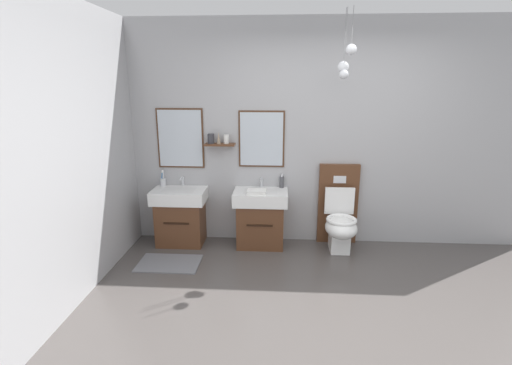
{
  "coord_description": "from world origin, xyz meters",
  "views": [
    {
      "loc": [
        -0.57,
        -2.66,
        1.95
      ],
      "look_at": [
        -0.83,
        1.37,
        0.85
      ],
      "focal_mm": 26.01,
      "sensor_mm": 36.0,
      "label": 1
    }
  ],
  "objects_px": {
    "vanity_sink_right": "(261,216)",
    "toilet": "(339,218)",
    "vanity_sink_left": "(181,215)",
    "folded_hand_towel": "(257,192)",
    "soap_dispenser": "(282,182)",
    "toothbrush_cup": "(163,182)"
  },
  "relations": [
    {
      "from": "toilet",
      "to": "vanity_sink_right",
      "type": "bearing_deg",
      "value": 179.0
    },
    {
      "from": "vanity_sink_left",
      "to": "folded_hand_towel",
      "type": "relative_size",
      "value": 3.17
    },
    {
      "from": "vanity_sink_right",
      "to": "toilet",
      "type": "height_order",
      "value": "toilet"
    },
    {
      "from": "folded_hand_towel",
      "to": "vanity_sink_left",
      "type": "bearing_deg",
      "value": 172.6
    },
    {
      "from": "vanity_sink_left",
      "to": "toilet",
      "type": "relative_size",
      "value": 0.7
    },
    {
      "from": "soap_dispenser",
      "to": "folded_hand_towel",
      "type": "distance_m",
      "value": 0.41
    },
    {
      "from": "vanity_sink_right",
      "to": "toothbrush_cup",
      "type": "height_order",
      "value": "toothbrush_cup"
    },
    {
      "from": "vanity_sink_left",
      "to": "folded_hand_towel",
      "type": "bearing_deg",
      "value": -7.4
    },
    {
      "from": "vanity_sink_left",
      "to": "folded_hand_towel",
      "type": "distance_m",
      "value": 1.02
    },
    {
      "from": "vanity_sink_right",
      "to": "vanity_sink_left",
      "type": "bearing_deg",
      "value": 180.0
    },
    {
      "from": "vanity_sink_right",
      "to": "soap_dispenser",
      "type": "distance_m",
      "value": 0.5
    },
    {
      "from": "folded_hand_towel",
      "to": "soap_dispenser",
      "type": "bearing_deg",
      "value": 43.61
    },
    {
      "from": "vanity_sink_right",
      "to": "soap_dispenser",
      "type": "height_order",
      "value": "soap_dispenser"
    },
    {
      "from": "vanity_sink_left",
      "to": "soap_dispenser",
      "type": "relative_size",
      "value": 4.02
    },
    {
      "from": "vanity_sink_left",
      "to": "vanity_sink_right",
      "type": "height_order",
      "value": "same"
    },
    {
      "from": "vanity_sink_right",
      "to": "soap_dispenser",
      "type": "xyz_separation_m",
      "value": [
        0.25,
        0.15,
        0.4
      ]
    },
    {
      "from": "folded_hand_towel",
      "to": "toothbrush_cup",
      "type": "bearing_deg",
      "value": 167.34
    },
    {
      "from": "soap_dispenser",
      "to": "folded_hand_towel",
      "type": "xyz_separation_m",
      "value": [
        -0.29,
        -0.28,
        -0.05
      ]
    },
    {
      "from": "vanity_sink_left",
      "to": "toothbrush_cup",
      "type": "bearing_deg",
      "value": 149.16
    },
    {
      "from": "vanity_sink_right",
      "to": "folded_hand_towel",
      "type": "xyz_separation_m",
      "value": [
        -0.04,
        -0.12,
        0.35
      ]
    },
    {
      "from": "toilet",
      "to": "soap_dispenser",
      "type": "xyz_separation_m",
      "value": [
        -0.7,
        0.17,
        0.39
      ]
    },
    {
      "from": "vanity_sink_right",
      "to": "soap_dispenser",
      "type": "relative_size",
      "value": 4.02
    }
  ]
}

